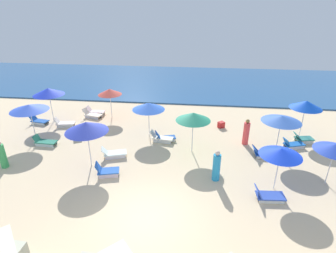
% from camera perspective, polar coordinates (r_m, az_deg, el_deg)
% --- Properties ---
extents(ground_plane, '(60.00, 60.00, 0.00)m').
position_cam_1_polar(ground_plane, '(12.29, -4.62, -18.49)').
color(ground_plane, beige).
extents(ocean, '(60.00, 15.68, 0.12)m').
position_cam_1_polar(ocean, '(32.10, 2.90, 9.51)').
color(ocean, '#2B578A').
rests_on(ocean, ground_plane).
extents(umbrella_0, '(2.32, 2.32, 2.69)m').
position_cam_1_polar(umbrella_0, '(14.97, -16.99, -0.05)').
color(umbrella_0, silver).
rests_on(umbrella_0, ground_plane).
extents(lounge_chair_0_0, '(1.57, 1.04, 0.65)m').
position_cam_1_polar(lounge_chair_0_0, '(16.45, -11.51, -5.56)').
color(lounge_chair_0_0, silver).
rests_on(lounge_chair_0_0, ground_plane).
extents(lounge_chair_0_1, '(1.32, 0.90, 0.77)m').
position_cam_1_polar(lounge_chair_0_1, '(14.85, -12.97, -9.17)').
color(lounge_chair_0_1, silver).
rests_on(lounge_chair_0_1, ground_plane).
extents(umbrella_1, '(2.30, 2.30, 2.48)m').
position_cam_1_polar(umbrella_1, '(16.98, 23.02, 1.52)').
color(umbrella_1, silver).
rests_on(umbrella_1, ground_plane).
extents(lounge_chair_1_0, '(1.28, 0.69, 0.65)m').
position_cam_1_polar(lounge_chair_1_0, '(17.12, 19.45, -5.35)').
color(lounge_chair_1_0, silver).
rests_on(lounge_chair_1_0, ground_plane).
extents(lounge_chair_1_1, '(1.46, 0.93, 0.69)m').
position_cam_1_polar(lounge_chair_1_1, '(18.87, 25.03, -3.44)').
color(lounge_chair_1_1, silver).
rests_on(lounge_chair_1_1, ground_plane).
extents(umbrella_2, '(2.41, 2.41, 2.50)m').
position_cam_1_polar(umbrella_2, '(19.55, -27.47, 3.61)').
color(umbrella_2, silver).
rests_on(umbrella_2, ground_plane).
extents(lounge_chair_2_0, '(1.44, 0.62, 0.67)m').
position_cam_1_polar(lounge_chair_2_0, '(19.20, -24.77, -2.94)').
color(lounge_chair_2_0, silver).
rests_on(lounge_chair_2_0, ground_plane).
extents(umbrella_3, '(1.98, 1.98, 2.28)m').
position_cam_1_polar(umbrella_3, '(13.64, 22.89, -5.02)').
color(umbrella_3, silver).
rests_on(umbrella_3, ground_plane).
extents(lounge_chair_3_0, '(1.43, 0.76, 0.68)m').
position_cam_1_polar(lounge_chair_3_0, '(13.76, 20.54, -13.56)').
color(lounge_chair_3_0, silver).
rests_on(lounge_chair_3_0, ground_plane).
extents(umbrella_4, '(2.30, 2.30, 2.69)m').
position_cam_1_polar(umbrella_4, '(22.10, -24.11, 6.82)').
color(umbrella_4, silver).
rests_on(umbrella_4, ground_plane).
extents(lounge_chair_4_0, '(1.50, 0.84, 0.70)m').
position_cam_1_polar(lounge_chair_4_0, '(21.53, -21.21, 0.67)').
color(lounge_chair_4_0, silver).
rests_on(lounge_chair_4_0, ground_plane).
extents(lounge_chair_4_1, '(1.50, 0.80, 0.70)m').
position_cam_1_polar(lounge_chair_4_1, '(22.88, -25.86, 1.16)').
color(lounge_chair_4_1, silver).
rests_on(lounge_chair_4_1, ground_plane).
extents(umbrella_5, '(1.96, 1.96, 2.31)m').
position_cam_1_polar(umbrella_5, '(15.23, 32.08, -3.76)').
color(umbrella_5, silver).
rests_on(umbrella_5, ground_plane).
extents(umbrella_6, '(2.21, 2.21, 2.39)m').
position_cam_1_polar(umbrella_6, '(18.06, -4.18, 4.33)').
color(umbrella_6, silver).
rests_on(umbrella_6, ground_plane).
extents(lounge_chair_6_0, '(1.46, 0.90, 0.70)m').
position_cam_1_polar(lounge_chair_6_0, '(17.98, -0.70, -2.33)').
color(lounge_chair_6_0, silver).
rests_on(lounge_chair_6_0, ground_plane).
extents(lounge_chair_6_1, '(1.57, 0.72, 0.73)m').
position_cam_1_polar(lounge_chair_6_1, '(17.87, -1.48, -2.43)').
color(lounge_chair_6_1, silver).
rests_on(lounge_chair_6_1, ground_plane).
extents(umbrella_7, '(2.09, 2.09, 2.59)m').
position_cam_1_polar(umbrella_7, '(15.87, 5.40, 2.11)').
color(umbrella_7, silver).
rests_on(umbrella_7, ground_plane).
extents(umbrella_8, '(2.08, 2.08, 2.59)m').
position_cam_1_polar(umbrella_8, '(20.00, 27.33, 4.17)').
color(umbrella_8, silver).
rests_on(umbrella_8, ground_plane).
extents(lounge_chair_8_0, '(1.35, 0.84, 0.69)m').
position_cam_1_polar(lounge_chair_8_0, '(19.90, 26.76, -2.28)').
color(lounge_chair_8_0, silver).
rests_on(lounge_chair_8_0, ground_plane).
extents(umbrella_9, '(1.86, 1.86, 2.35)m').
position_cam_1_polar(umbrella_9, '(21.69, -12.30, 7.24)').
color(umbrella_9, silver).
rests_on(umbrella_9, ground_plane).
extents(lounge_chair_9_0, '(1.50, 0.71, 0.73)m').
position_cam_1_polar(lounge_chair_9_0, '(23.04, -15.22, 3.09)').
color(lounge_chair_9_0, silver).
rests_on(lounge_chair_9_0, ground_plane).
extents(lounge_chair_9_1, '(1.64, 0.98, 0.72)m').
position_cam_1_polar(lounge_chair_9_1, '(22.55, -15.89, 2.50)').
color(lounge_chair_9_1, silver).
rests_on(lounge_chair_9_1, ground_plane).
extents(beachgoer_0, '(0.51, 0.51, 1.75)m').
position_cam_1_polar(beachgoer_0, '(18.05, 16.31, -1.27)').
color(beachgoer_0, '#EF4547').
rests_on(beachgoer_0, ground_plane).
extents(beachgoer_1, '(0.42, 0.42, 1.72)m').
position_cam_1_polar(beachgoer_1, '(14.10, 10.28, -8.41)').
color(beachgoer_1, '#248CC6').
rests_on(beachgoer_1, ground_plane).
extents(beachgoer_2, '(0.47, 0.47, 1.65)m').
position_cam_1_polar(beachgoer_2, '(17.52, -31.82, -5.22)').
color(beachgoer_2, '#379D54').
rests_on(beachgoer_2, ground_plane).
extents(cooler_box_0, '(0.58, 0.56, 0.44)m').
position_cam_1_polar(cooler_box_0, '(20.31, 11.25, 0.38)').
color(cooler_box_0, red).
rests_on(cooler_box_0, ground_plane).
extents(cooler_box_1, '(0.62, 0.55, 0.37)m').
position_cam_1_polar(cooler_box_1, '(19.26, -18.55, -1.98)').
color(cooler_box_1, '#1E5CA4').
rests_on(cooler_box_1, ground_plane).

